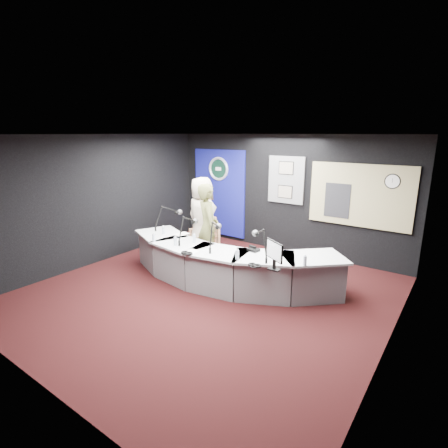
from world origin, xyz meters
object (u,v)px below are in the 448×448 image
Objects in this scene: broadcast_desk at (223,264)px; person_woman at (208,228)px; armchair_left at (202,235)px; armchair_right at (208,247)px; person_man at (202,218)px.

person_woman reaches higher than broadcast_desk.
broadcast_desk is 1.58m from armchair_left.
armchair_right is (-0.66, 0.38, 0.13)m from broadcast_desk.
person_man is at bearing 0.00° from armchair_left.
armchair_right is at bearing 148.32° from person_man.
broadcast_desk is 4.36× the size of armchair_left.
person_woman is at bearing 150.07° from broadcast_desk.
armchair_left is at bearing 143.27° from broadcast_desk.
armchair_left is 0.56× the size of person_woman.
armchair_right is 0.54× the size of person_man.
armchair_left is 0.83m from armchair_right.
broadcast_desk is 0.77m from armchair_right.
armchair_left is 0.92m from person_woman.
person_woman is at bearing 148.32° from person_man.
broadcast_desk is 2.45× the size of person_woman.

